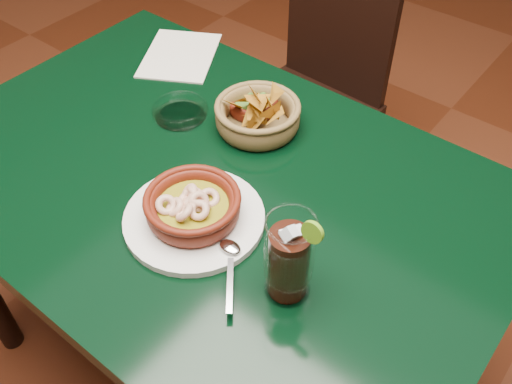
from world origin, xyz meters
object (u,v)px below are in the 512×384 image
Objects in this scene: shrimp_plate at (193,209)px; cola_drink at (289,258)px; chip_basket at (258,116)px; dining_chair at (313,93)px; dining_table at (210,210)px.

shrimp_plate is 0.23m from cola_drink.
dining_chair is at bearing 109.51° from chip_basket.
cola_drink is (0.30, -0.30, 0.05)m from chip_basket.
dining_table is 1.41× the size of dining_chair.
shrimp_plate is 1.70× the size of cola_drink.
chip_basket is (0.18, -0.52, 0.32)m from dining_chair.
cola_drink is (0.28, -0.12, 0.18)m from dining_table.
dining_chair is 3.93× the size of chip_basket.
dining_chair is 2.65× the size of shrimp_plate.
cola_drink is at bearing -4.05° from shrimp_plate.
dining_table is 0.18m from shrimp_plate.
dining_chair reaches higher than dining_table.
shrimp_plate is 1.48× the size of chip_basket.
dining_table is at bearing 157.20° from cola_drink.
dining_table is 6.33× the size of cola_drink.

